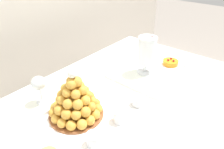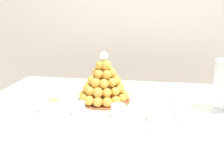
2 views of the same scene
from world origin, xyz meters
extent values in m
cube|color=silver|center=(0.00, 1.14, 1.25)|extent=(4.80, 0.10, 2.50)
cylinder|color=brown|center=(-0.73, 0.42, 0.36)|extent=(0.04, 0.04, 0.71)
cube|color=brown|center=(0.00, 0.00, 0.72)|extent=(1.59, 0.95, 0.02)
cube|color=white|center=(0.00, 0.00, 0.73)|extent=(1.65, 1.01, 0.00)
cube|color=white|center=(0.00, 0.51, 0.61)|extent=(1.65, 0.01, 0.24)
cube|color=white|center=(-0.20, 0.02, 0.74)|extent=(0.67, 0.38, 0.01)
cube|color=white|center=(-0.20, -0.18, 0.75)|extent=(0.67, 0.01, 0.02)
cube|color=white|center=(-0.20, 0.21, 0.75)|extent=(0.67, 0.01, 0.02)
cube|color=white|center=(-0.54, 0.02, 0.75)|extent=(0.01, 0.38, 0.02)
cube|color=white|center=(0.14, 0.02, 0.75)|extent=(0.01, 0.38, 0.02)
cylinder|color=white|center=(-0.20, 0.02, 0.74)|extent=(0.35, 0.35, 0.00)
cylinder|color=brown|center=(-0.21, 0.09, 0.75)|extent=(0.26, 0.26, 0.01)
cone|color=#BC802E|center=(-0.21, 0.09, 0.85)|extent=(0.18, 0.18, 0.19)
sphere|color=gold|center=(-0.10, 0.09, 0.77)|extent=(0.05, 0.05, 0.05)
sphere|color=gold|center=(-0.11, 0.14, 0.77)|extent=(0.04, 0.04, 0.04)
sphere|color=gold|center=(-0.14, 0.17, 0.77)|extent=(0.05, 0.05, 0.05)
sphere|color=gold|center=(-0.18, 0.19, 0.78)|extent=(0.05, 0.05, 0.05)
sphere|color=gold|center=(-0.22, 0.20, 0.77)|extent=(0.04, 0.04, 0.04)
sphere|color=gold|center=(-0.26, 0.18, 0.77)|extent=(0.05, 0.05, 0.05)
sphere|color=gold|center=(-0.29, 0.15, 0.78)|extent=(0.04, 0.04, 0.04)
sphere|color=gold|center=(-0.31, 0.12, 0.77)|extent=(0.04, 0.04, 0.04)
sphere|color=gold|center=(-0.31, 0.07, 0.78)|extent=(0.04, 0.04, 0.04)
sphere|color=gold|center=(-0.29, 0.03, 0.77)|extent=(0.05, 0.05, 0.05)
sphere|color=gold|center=(-0.26, 0.00, 0.77)|extent=(0.05, 0.05, 0.05)
sphere|color=gold|center=(-0.22, -0.01, 0.77)|extent=(0.05, 0.05, 0.05)
sphere|color=gold|center=(-0.18, 0.00, 0.77)|extent=(0.05, 0.05, 0.05)
sphere|color=gold|center=(-0.14, 0.02, 0.77)|extent=(0.05, 0.05, 0.05)
sphere|color=gold|center=(-0.11, 0.05, 0.78)|extent=(0.04, 0.04, 0.04)
sphere|color=gold|center=(-0.13, 0.12, 0.81)|extent=(0.05, 0.05, 0.05)
sphere|color=gold|center=(-0.16, 0.16, 0.81)|extent=(0.04, 0.04, 0.04)
sphere|color=gold|center=(-0.19, 0.17, 0.81)|extent=(0.05, 0.05, 0.05)
sphere|color=gold|center=(-0.24, 0.17, 0.81)|extent=(0.04, 0.04, 0.04)
sphere|color=gold|center=(-0.27, 0.15, 0.81)|extent=(0.04, 0.04, 0.04)
sphere|color=gold|center=(-0.29, 0.11, 0.81)|extent=(0.05, 0.05, 0.05)
sphere|color=gold|center=(-0.28, 0.07, 0.81)|extent=(0.05, 0.05, 0.05)
sphere|color=gold|center=(-0.26, 0.03, 0.81)|extent=(0.05, 0.05, 0.05)
sphere|color=gold|center=(-0.22, 0.01, 0.81)|extent=(0.05, 0.05, 0.05)
sphere|color=gold|center=(-0.18, 0.02, 0.81)|extent=(0.04, 0.04, 0.04)
sphere|color=gold|center=(-0.14, 0.04, 0.81)|extent=(0.04, 0.04, 0.04)
sphere|color=gold|center=(-0.13, 0.08, 0.81)|extent=(0.05, 0.05, 0.05)
sphere|color=gold|center=(-0.16, 0.13, 0.85)|extent=(0.05, 0.05, 0.05)
sphere|color=gold|center=(-0.20, 0.15, 0.85)|extent=(0.05, 0.05, 0.05)
sphere|color=gold|center=(-0.24, 0.15, 0.85)|extent=(0.05, 0.05, 0.05)
sphere|color=gold|center=(-0.26, 0.11, 0.85)|extent=(0.04, 0.04, 0.04)
sphere|color=gold|center=(-0.26, 0.07, 0.85)|extent=(0.05, 0.05, 0.05)
sphere|color=gold|center=(-0.24, 0.04, 0.85)|extent=(0.05, 0.05, 0.05)
sphere|color=gold|center=(-0.20, 0.03, 0.85)|extent=(0.05, 0.05, 0.05)
sphere|color=gold|center=(-0.16, 0.06, 0.85)|extent=(0.04, 0.04, 0.04)
sphere|color=gold|center=(-0.15, 0.09, 0.85)|extent=(0.05, 0.05, 0.05)
sphere|color=gold|center=(-0.19, 0.13, 0.89)|extent=(0.05, 0.05, 0.05)
sphere|color=gold|center=(-0.23, 0.13, 0.89)|extent=(0.04, 0.04, 0.04)
sphere|color=gold|center=(-0.25, 0.09, 0.89)|extent=(0.04, 0.04, 0.04)
sphere|color=gold|center=(-0.23, 0.06, 0.89)|extent=(0.04, 0.04, 0.04)
sphere|color=gold|center=(-0.19, 0.06, 0.89)|extent=(0.04, 0.04, 0.04)
sphere|color=gold|center=(-0.17, 0.09, 0.89)|extent=(0.04, 0.04, 0.04)
sphere|color=gold|center=(-0.20, 0.11, 0.93)|extent=(0.04, 0.04, 0.04)
sphere|color=gold|center=(-0.22, 0.09, 0.93)|extent=(0.05, 0.05, 0.05)
sphere|color=gold|center=(-0.19, 0.08, 0.93)|extent=(0.05, 0.05, 0.05)
sphere|color=white|center=(-0.21, 0.09, 0.97)|extent=(0.04, 0.04, 0.04)
cylinder|color=silver|center=(-0.45, -0.08, 0.77)|extent=(0.06, 0.06, 0.05)
cylinder|color=gold|center=(-0.45, -0.08, 0.75)|extent=(0.05, 0.05, 0.02)
cylinder|color=#EAC166|center=(-0.45, -0.08, 0.77)|extent=(0.05, 0.05, 0.01)
sphere|color=brown|center=(-0.45, -0.08, 0.78)|extent=(0.02, 0.02, 0.02)
cylinder|color=silver|center=(-0.29, -0.10, 0.77)|extent=(0.06, 0.06, 0.06)
cylinder|color=#F4EAC6|center=(-0.29, -0.10, 0.76)|extent=(0.05, 0.05, 0.02)
cylinder|color=white|center=(-0.29, -0.10, 0.78)|extent=(0.05, 0.05, 0.02)
sphere|color=brown|center=(-0.29, -0.10, 0.79)|extent=(0.02, 0.02, 0.02)
cylinder|color=silver|center=(-0.11, -0.09, 0.77)|extent=(0.06, 0.06, 0.06)
cylinder|color=gold|center=(-0.11, -0.09, 0.76)|extent=(0.06, 0.06, 0.02)
cylinder|color=#EAC166|center=(-0.11, -0.09, 0.78)|extent=(0.06, 0.06, 0.02)
sphere|color=brown|center=(-0.11, -0.10, 0.79)|extent=(0.02, 0.02, 0.02)
cylinder|color=silver|center=(0.04, -0.09, 0.77)|extent=(0.06, 0.06, 0.05)
cylinder|color=gold|center=(0.04, -0.09, 0.75)|extent=(0.06, 0.06, 0.02)
cylinder|color=#EAC166|center=(0.04, -0.09, 0.77)|extent=(0.06, 0.06, 0.01)
sphere|color=brown|center=(0.04, -0.09, 0.78)|extent=(0.02, 0.02, 0.02)
cylinder|color=white|center=(-0.45, -0.01, 0.76)|extent=(0.09, 0.09, 0.03)
cylinder|color=#F2CC59|center=(-0.45, -0.01, 0.77)|extent=(0.08, 0.08, 0.00)
cylinder|color=white|center=(0.35, 0.06, 0.74)|extent=(0.10, 0.10, 0.01)
cylinder|color=pink|center=(0.34, 0.09, 0.82)|extent=(0.05, 0.04, 0.04)
cylinder|color=#72B2E0|center=(0.33, 0.07, 0.84)|extent=(0.05, 0.05, 0.04)
cylinder|color=pink|center=(0.33, 0.07, 0.86)|extent=(0.05, 0.04, 0.05)
cylinder|color=#9ED860|center=(0.35, 0.08, 0.88)|extent=(0.04, 0.04, 0.03)
cylinder|color=#D199D8|center=(0.32, 0.05, 0.88)|extent=(0.05, 0.05, 0.02)
cylinder|color=silver|center=(-0.25, 0.31, 0.74)|extent=(0.06, 0.06, 0.00)
cylinder|color=silver|center=(-0.25, 0.31, 0.78)|extent=(0.01, 0.01, 0.08)
sphere|color=silver|center=(-0.25, 0.31, 0.85)|extent=(0.07, 0.07, 0.07)
camera|label=1|loc=(-0.69, -0.52, 1.43)|focal=33.54mm
camera|label=2|loc=(0.02, -1.08, 1.19)|focal=40.55mm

